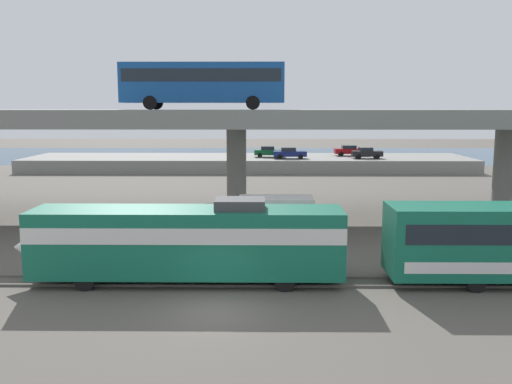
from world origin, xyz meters
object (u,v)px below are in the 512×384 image
transit_bus_on_overpass (203,81)px  parked_car_2 (367,153)px  train_locomotive (172,239)px  parked_car_3 (290,153)px  service_truck_west (262,219)px  parked_car_1 (350,150)px  parked_car_0 (269,151)px

transit_bus_on_overpass → parked_car_2: bearing=60.7°
train_locomotive → parked_car_3: (8.04, 47.97, 0.32)m
service_truck_west → parked_car_1: bearing=-105.5°
parked_car_0 → parked_car_3: (2.77, -2.38, 0.00)m
train_locomotive → service_truck_west: size_ratio=2.37×
train_locomotive → service_truck_west: bearing=-119.8°
train_locomotive → parked_car_1: (16.81, 52.46, 0.32)m
transit_bus_on_overpass → parked_car_3: (8.06, 32.53, -7.92)m
transit_bus_on_overpass → train_locomotive: bearing=-90.0°
parked_car_2 → parked_car_3: bearing=-178.5°
parked_car_1 → parked_car_3: 9.84m
parked_car_2 → train_locomotive: bearing=-110.9°
transit_bus_on_overpass → parked_car_0: 36.18m
service_truck_west → parked_car_3: (3.68, 40.37, 0.88)m
parked_car_0 → parked_car_1: size_ratio=0.91×
train_locomotive → parked_car_3: size_ratio=3.66×
train_locomotive → service_truck_west: (4.36, 7.60, -0.56)m
train_locomotive → service_truck_west: 8.78m
service_truck_west → parked_car_0: 42.77m
parked_car_0 → parked_car_2: 13.30m
transit_bus_on_overpass → parked_car_1: size_ratio=2.69×
train_locomotive → transit_bus_on_overpass: 17.51m
train_locomotive → parked_car_0: train_locomotive is taller
transit_bus_on_overpass → parked_car_2: transit_bus_on_overpass is taller
parked_car_0 → parked_car_2: size_ratio=1.01×
service_truck_west → parked_car_0: bearing=-91.2°
train_locomotive → parked_car_1: bearing=-107.8°
parked_car_0 → parked_car_2: same height
train_locomotive → parked_car_3: bearing=-99.5°
parked_car_1 → train_locomotive: bearing=-107.8°
transit_bus_on_overpass → parked_car_0: size_ratio=2.95×
train_locomotive → parked_car_3: train_locomotive is taller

